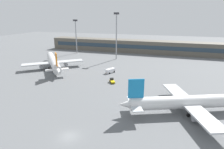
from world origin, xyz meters
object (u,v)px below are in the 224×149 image
Objects in this scene: floodlight_tower_west at (116,33)px; floodlight_tower_east at (76,34)px; baggage_tug_yellow at (112,81)px; airplane_near at (193,102)px; airplane_mid at (53,61)px; service_van_white at (110,71)px.

floodlight_tower_west reaches higher than floodlight_tower_east.
airplane_near is at bearing -29.91° from baggage_tug_yellow.
floodlight_tower_east is (-33.31, 10.12, -2.35)m from floodlight_tower_west.
airplane_mid reaches higher than service_van_white.
baggage_tug_yellow is at bearing -50.18° from floodlight_tower_east.
airplane_near is 7.37× the size of service_van_white.
floodlight_tower_west is (-11.09, 43.12, 15.50)m from baggage_tug_yellow.
floodlight_tower_east is (-7.31, 40.34, 10.59)m from airplane_mid.
baggage_tug_yellow is 0.14× the size of floodlight_tower_west.
floodlight_tower_east is at bearing 100.27° from airplane_mid.
baggage_tug_yellow is at bearing -75.57° from floodlight_tower_west.
baggage_tug_yellow is 47.15m from floodlight_tower_west.
baggage_tug_yellow is 0.16× the size of floodlight_tower_east.
airplane_near is at bearing -43.48° from floodlight_tower_east.
floodlight_tower_west reaches higher than baggage_tug_yellow.
service_van_white is 0.23× the size of floodlight_tower_east.
floodlight_tower_west is at bearing 124.18° from airplane_near.
service_van_white is 34.19m from floodlight_tower_west.
floodlight_tower_west reaches higher than airplane_mid.
airplane_near is 73.39m from airplane_mid.
baggage_tug_yellow is (-29.86, 17.17, -2.45)m from airplane_near.
floodlight_tower_east is at bearing 134.39° from service_van_white.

